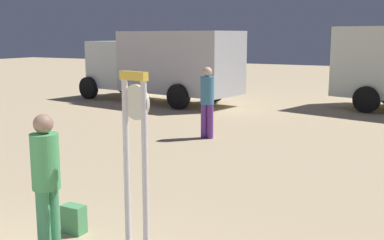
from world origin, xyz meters
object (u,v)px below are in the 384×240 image
(person_near_clock, at_px, (46,178))
(standing_clock, at_px, (136,145))
(box_truck_far, at_px, (163,63))
(backpack, at_px, (74,219))
(person_distant, at_px, (207,99))

(person_near_clock, bearing_deg, standing_clock, 29.62)
(person_near_clock, distance_m, box_truck_far, 13.36)
(backpack, bearing_deg, standing_clock, -6.59)
(person_near_clock, bearing_deg, box_truck_far, 115.58)
(standing_clock, height_order, backpack, standing_clock)
(person_distant, bearing_deg, person_near_clock, -79.35)
(person_near_clock, distance_m, backpack, 1.02)
(standing_clock, xyz_separation_m, person_distant, (-2.20, 6.32, -0.32))
(standing_clock, height_order, person_near_clock, standing_clock)
(standing_clock, relative_size, box_truck_far, 0.31)
(standing_clock, bearing_deg, person_near_clock, -150.38)
(person_near_clock, relative_size, person_distant, 0.94)
(person_near_clock, relative_size, backpack, 4.49)
(box_truck_far, bearing_deg, backpack, -63.94)
(standing_clock, distance_m, box_truck_far, 13.31)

